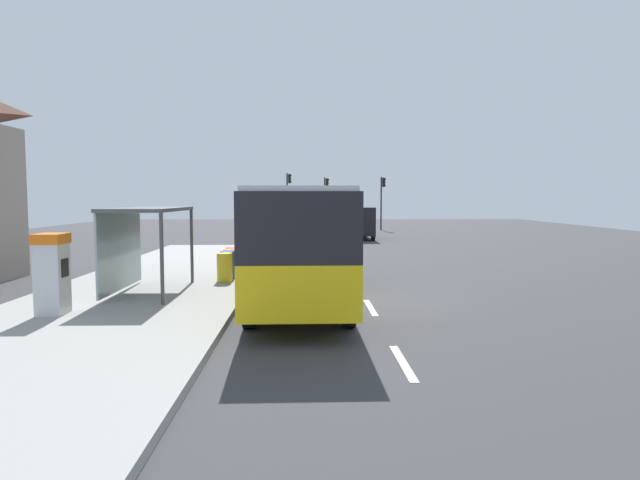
{
  "coord_description": "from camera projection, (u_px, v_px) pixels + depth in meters",
  "views": [
    {
      "loc": [
        -1.5,
        -15.75,
        2.98
      ],
      "look_at": [
        -1.0,
        3.46,
        1.5
      ],
      "focal_mm": 31.13,
      "sensor_mm": 36.0,
      "label": 1
    }
  ],
  "objects": [
    {
      "name": "lane_stripe_seg_1",
      "position": [
        370.0,
        308.0,
        14.97
      ],
      "size": [
        0.16,
        2.2,
        0.01
      ],
      "primitive_type": "cube",
      "color": "silver",
      "rests_on": "ground"
    },
    {
      "name": "traffic_light_far_side",
      "position": [
        288.0,
        192.0,
        51.07
      ],
      "size": [
        0.49,
        0.28,
        5.21
      ],
      "color": "#2D2D2D",
      "rests_on": "ground"
    },
    {
      "name": "traffic_light_median",
      "position": [
        326.0,
        195.0,
        51.97
      ],
      "size": [
        0.49,
        0.28,
        4.84
      ],
      "color": "#2D2D2D",
      "rests_on": "ground"
    },
    {
      "name": "lane_stripe_seg_3",
      "position": [
        345.0,
        264.0,
        24.94
      ],
      "size": [
        0.16,
        2.2,
        0.01
      ],
      "primitive_type": "cube",
      "color": "silver",
      "rests_on": "ground"
    },
    {
      "name": "recycling_bin_orange",
      "position": [
        230.0,
        262.0,
        19.85
      ],
      "size": [
        0.52,
        0.52,
        0.95
      ],
      "primitive_type": "cylinder",
      "color": "orange",
      "rests_on": "sidewalk_platform"
    },
    {
      "name": "lane_stripe_seg_0",
      "position": [
        403.0,
        363.0,
        9.99
      ],
      "size": [
        0.16,
        2.2,
        0.01
      ],
      "primitive_type": "cube",
      "color": "silver",
      "rests_on": "ground"
    },
    {
      "name": "lane_stripe_seg_7",
      "position": [
        327.0,
        234.0,
        44.87
      ],
      "size": [
        0.16,
        2.2,
        0.01
      ],
      "primitive_type": "cube",
      "color": "silver",
      "rests_on": "ground"
    },
    {
      "name": "bus",
      "position": [
        298.0,
        236.0,
        16.25
      ],
      "size": [
        2.65,
        11.04,
        3.21
      ],
      "color": "yellow",
      "rests_on": "ground"
    },
    {
      "name": "recycling_bin_yellow",
      "position": [
        225.0,
        267.0,
        18.46
      ],
      "size": [
        0.52,
        0.52,
        0.95
      ],
      "primitive_type": "cylinder",
      "color": "yellow",
      "rests_on": "sidewalk_platform"
    },
    {
      "name": "traffic_light_near_side",
      "position": [
        382.0,
        195.0,
        50.51
      ],
      "size": [
        0.49,
        0.28,
        4.85
      ],
      "color": "#2D2D2D",
      "rests_on": "ground"
    },
    {
      "name": "sedan_far",
      "position": [
        343.0,
        219.0,
        56.76
      ],
      "size": [
        1.96,
        4.46,
        1.52
      ],
      "color": "#B7B7BC",
      "rests_on": "ground"
    },
    {
      "name": "recycling_bin_red",
      "position": [
        233.0,
        260.0,
        20.55
      ],
      "size": [
        0.52,
        0.52,
        0.95
      ],
      "primitive_type": "cylinder",
      "color": "red",
      "rests_on": "sidewalk_platform"
    },
    {
      "name": "sidewalk_platform",
      "position": [
        153.0,
        288.0,
        17.78
      ],
      "size": [
        6.2,
        30.0,
        0.18
      ],
      "primitive_type": "cube",
      "color": "#999993",
      "rests_on": "ground"
    },
    {
      "name": "lane_stripe_seg_2",
      "position": [
        354.0,
        280.0,
        19.95
      ],
      "size": [
        0.16,
        2.2,
        0.01
      ],
      "primitive_type": "cube",
      "color": "silver",
      "rests_on": "ground"
    },
    {
      "name": "lane_stripe_seg_4",
      "position": [
        338.0,
        253.0,
        29.92
      ],
      "size": [
        0.16,
        2.2,
        0.01
      ],
      "primitive_type": "cube",
      "color": "silver",
      "rests_on": "ground"
    },
    {
      "name": "lane_stripe_seg_5",
      "position": [
        333.0,
        245.0,
        34.9
      ],
      "size": [
        0.16,
        2.2,
        0.01
      ],
      "primitive_type": "cube",
      "color": "silver",
      "rests_on": "ground"
    },
    {
      "name": "ground_plane",
      "position": [
        333.0,
        253.0,
        29.92
      ],
      "size": [
        56.0,
        92.0,
        0.04
      ],
      "primitive_type": "cube",
      "color": "#38383A"
    },
    {
      "name": "ticket_machine",
      "position": [
        52.0,
        273.0,
        13.25
      ],
      "size": [
        0.66,
        0.76,
        1.94
      ],
      "color": "silver",
      "rests_on": "sidewalk_platform"
    },
    {
      "name": "lane_stripe_seg_6",
      "position": [
        330.0,
        239.0,
        39.89
      ],
      "size": [
        0.16,
        2.2,
        0.01
      ],
      "primitive_type": "cube",
      "color": "silver",
      "rests_on": "ground"
    },
    {
      "name": "bus_shelter",
      "position": [
        138.0,
        228.0,
        16.25
      ],
      "size": [
        1.8,
        4.0,
        2.5
      ],
      "color": "#4C4C51",
      "rests_on": "sidewalk_platform"
    },
    {
      "name": "white_van",
      "position": [
        357.0,
        220.0,
        40.04
      ],
      "size": [
        2.14,
        5.25,
        2.3
      ],
      "color": "black",
      "rests_on": "ground"
    },
    {
      "name": "recycling_bin_blue",
      "position": [
        228.0,
        265.0,
        19.15
      ],
      "size": [
        0.52,
        0.52,
        0.95
      ],
      "primitive_type": "cylinder",
      "color": "blue",
      "rests_on": "sidewalk_platform"
    },
    {
      "name": "sedan_near",
      "position": [
        349.0,
        222.0,
        49.02
      ],
      "size": [
        1.93,
        4.44,
        1.52
      ],
      "color": "#A51919",
      "rests_on": "ground"
    }
  ]
}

